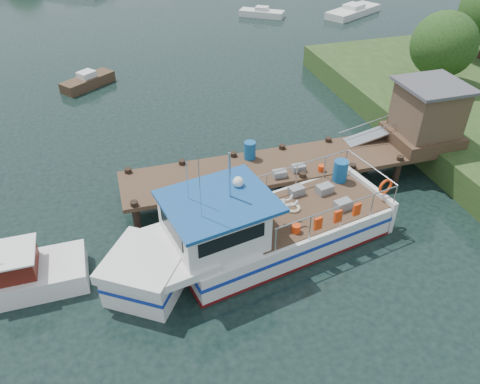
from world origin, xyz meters
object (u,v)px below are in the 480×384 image
object	(u,v)px
lobster_boat	(250,233)
moored_c	(353,11)
dock	(380,133)
moored_b	(262,13)
moored_rowboat	(88,81)

from	to	relation	value
lobster_boat	moored_c	size ratio (longest dim) A/B	1.80
dock	lobster_boat	size ratio (longest dim) A/B	1.34
lobster_boat	moored_b	size ratio (longest dim) A/B	2.77
lobster_boat	dock	bearing A→B (deg)	15.64
moored_rowboat	moored_c	distance (m)	28.68
dock	moored_rowboat	size ratio (longest dim) A/B	4.33
dock	lobster_boat	xyz separation A→B (m)	(-7.85, -3.98, -1.16)
dock	moored_rowboat	world-z (taller)	dock
dock	moored_b	world-z (taller)	dock
dock	moored_rowboat	bearing A→B (deg)	131.38
moored_rowboat	moored_b	world-z (taller)	moored_rowboat
lobster_boat	moored_c	xyz separation A→B (m)	(20.70, 30.58, -0.69)
moored_b	moored_c	bearing A→B (deg)	-13.66
moored_c	moored_rowboat	bearing A→B (deg)	-175.44
dock	moored_c	size ratio (longest dim) A/B	2.40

